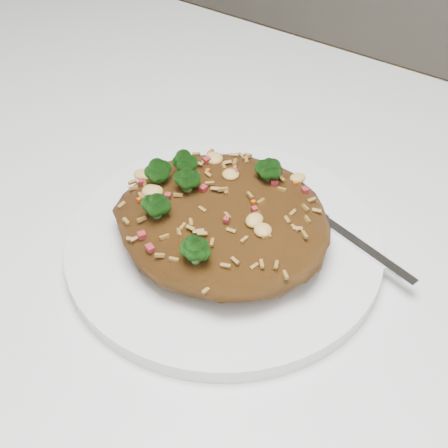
{
  "coord_description": "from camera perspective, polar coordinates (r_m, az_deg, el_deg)",
  "views": [
    {
      "loc": [
        0.28,
        -0.28,
        1.13
      ],
      "look_at": [
        0.07,
        0.03,
        0.78
      ],
      "focal_mm": 50.0,
      "sensor_mm": 36.0,
      "label": 1
    }
  ],
  "objects": [
    {
      "name": "fork",
      "position": [
        0.53,
        10.93,
        -0.87
      ],
      "size": [
        0.16,
        0.06,
        0.0
      ],
      "rotation": [
        0.0,
        0.0,
        -0.27
      ],
      "color": "silver",
      "rests_on": "plate"
    },
    {
      "name": "fried_rice",
      "position": [
        0.5,
        -0.11,
        1.06
      ],
      "size": [
        0.18,
        0.16,
        0.06
      ],
      "color": "brown",
      "rests_on": "plate"
    },
    {
      "name": "plate",
      "position": [
        0.53,
        -0.0,
        -1.74
      ],
      "size": [
        0.26,
        0.26,
        0.01
      ],
      "primitive_type": "cylinder",
      "color": "white",
      "rests_on": "dining_table"
    },
    {
      "name": "dining_table",
      "position": [
        0.61,
        -6.76,
        -7.1
      ],
      "size": [
        1.2,
        0.8,
        0.75
      ],
      "color": "silver",
      "rests_on": "ground"
    }
  ]
}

